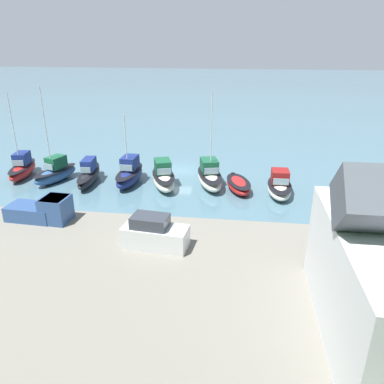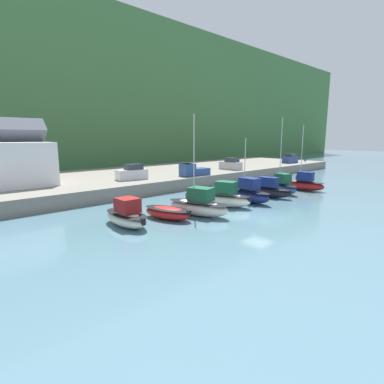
{
  "view_description": "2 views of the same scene",
  "coord_description": "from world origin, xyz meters",
  "px_view_note": "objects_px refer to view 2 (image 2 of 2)",
  "views": [
    {
      "loc": [
        -6.64,
        40.85,
        14.26
      ],
      "look_at": [
        -2.63,
        10.09,
        1.53
      ],
      "focal_mm": 35.0,
      "sensor_mm": 36.0,
      "label": 1
    },
    {
      "loc": [
        -23.43,
        -16.02,
        7.54
      ],
      "look_at": [
        -0.95,
        8.36,
        1.45
      ],
      "focal_mm": 28.0,
      "sensor_mm": 36.0,
      "label": 2
    }
  ],
  "objects_px": {
    "moored_boat_4": "(247,193)",
    "pickup_truck_0": "(192,170)",
    "moored_boat_2": "(198,205)",
    "moored_boat_7": "(303,183)",
    "moored_boat_5": "(266,190)",
    "moored_boat_6": "(281,186)",
    "dog_on_quay": "(305,160)",
    "parked_car_2": "(132,173)",
    "parked_car_0": "(290,159)",
    "moored_boat_3": "(224,197)",
    "parked_car_1": "(231,165)",
    "moored_boat_1": "(168,212)",
    "moored_boat_0": "(127,216)"
  },
  "relations": [
    {
      "from": "moored_boat_4",
      "to": "pickup_truck_0",
      "type": "relative_size",
      "value": 1.53
    },
    {
      "from": "moored_boat_2",
      "to": "moored_boat_7",
      "type": "height_order",
      "value": "moored_boat_2"
    },
    {
      "from": "moored_boat_5",
      "to": "pickup_truck_0",
      "type": "distance_m",
      "value": 12.37
    },
    {
      "from": "moored_boat_5",
      "to": "moored_boat_6",
      "type": "distance_m",
      "value": 3.7
    },
    {
      "from": "moored_boat_7",
      "to": "pickup_truck_0",
      "type": "relative_size",
      "value": 1.91
    },
    {
      "from": "dog_on_quay",
      "to": "parked_car_2",
      "type": "bearing_deg",
      "value": 5.89
    },
    {
      "from": "pickup_truck_0",
      "to": "parked_car_0",
      "type": "bearing_deg",
      "value": -82.84
    },
    {
      "from": "moored_boat_3",
      "to": "parked_car_2",
      "type": "distance_m",
      "value": 15.07
    },
    {
      "from": "moored_boat_3",
      "to": "pickup_truck_0",
      "type": "relative_size",
      "value": 1.37
    },
    {
      "from": "moored_boat_5",
      "to": "parked_car_2",
      "type": "height_order",
      "value": "parked_car_2"
    },
    {
      "from": "parked_car_0",
      "to": "pickup_truck_0",
      "type": "bearing_deg",
      "value": 92.95
    },
    {
      "from": "moored_boat_4",
      "to": "pickup_truck_0",
      "type": "distance_m",
      "value": 12.89
    },
    {
      "from": "moored_boat_6",
      "to": "parked_car_2",
      "type": "distance_m",
      "value": 20.6
    },
    {
      "from": "moored_boat_4",
      "to": "parked_car_2",
      "type": "relative_size",
      "value": 1.7
    },
    {
      "from": "parked_car_1",
      "to": "dog_on_quay",
      "type": "bearing_deg",
      "value": -1.53
    },
    {
      "from": "moored_boat_1",
      "to": "dog_on_quay",
      "type": "distance_m",
      "value": 52.97
    },
    {
      "from": "moored_boat_0",
      "to": "pickup_truck_0",
      "type": "bearing_deg",
      "value": 31.32
    },
    {
      "from": "moored_boat_2",
      "to": "parked_car_1",
      "type": "bearing_deg",
      "value": 18.25
    },
    {
      "from": "moored_boat_4",
      "to": "dog_on_quay",
      "type": "height_order",
      "value": "moored_boat_4"
    },
    {
      "from": "moored_boat_0",
      "to": "moored_boat_6",
      "type": "height_order",
      "value": "moored_boat_6"
    },
    {
      "from": "moored_boat_5",
      "to": "moored_boat_7",
      "type": "distance_m",
      "value": 8.09
    },
    {
      "from": "moored_boat_4",
      "to": "moored_boat_6",
      "type": "height_order",
      "value": "moored_boat_6"
    },
    {
      "from": "moored_boat_0",
      "to": "moored_boat_3",
      "type": "bearing_deg",
      "value": -4.24
    },
    {
      "from": "moored_boat_3",
      "to": "pickup_truck_0",
      "type": "xyz_separation_m",
      "value": [
        6.49,
        12.09,
        1.48
      ]
    },
    {
      "from": "moored_boat_0",
      "to": "moored_boat_7",
      "type": "xyz_separation_m",
      "value": [
        27.79,
        -1.71,
        0.1
      ]
    },
    {
      "from": "moored_boat_1",
      "to": "moored_boat_7",
      "type": "bearing_deg",
      "value": -18.25
    },
    {
      "from": "moored_boat_1",
      "to": "parked_car_0",
      "type": "xyz_separation_m",
      "value": [
        46.33,
        13.73,
        2.0
      ]
    },
    {
      "from": "moored_boat_7",
      "to": "pickup_truck_0",
      "type": "xyz_separation_m",
      "value": [
        -9.59,
        13.06,
        1.52
      ]
    },
    {
      "from": "pickup_truck_0",
      "to": "dog_on_quay",
      "type": "bearing_deg",
      "value": -84.87
    },
    {
      "from": "moored_boat_5",
      "to": "moored_boat_6",
      "type": "relative_size",
      "value": 0.7
    },
    {
      "from": "parked_car_1",
      "to": "pickup_truck_0",
      "type": "relative_size",
      "value": 0.87
    },
    {
      "from": "moored_boat_4",
      "to": "parked_car_2",
      "type": "height_order",
      "value": "moored_boat_4"
    },
    {
      "from": "parked_car_0",
      "to": "pickup_truck_0",
      "type": "height_order",
      "value": "parked_car_0"
    },
    {
      "from": "moored_boat_2",
      "to": "moored_boat_7",
      "type": "xyz_separation_m",
      "value": [
        20.79,
        -0.09,
        -0.04
      ]
    },
    {
      "from": "moored_boat_1",
      "to": "parked_car_0",
      "type": "bearing_deg",
      "value": 0.89
    },
    {
      "from": "moored_boat_6",
      "to": "moored_boat_3",
      "type": "bearing_deg",
      "value": -160.64
    },
    {
      "from": "moored_boat_7",
      "to": "parked_car_1",
      "type": "height_order",
      "value": "moored_boat_7"
    },
    {
      "from": "moored_boat_0",
      "to": "moored_boat_6",
      "type": "bearing_deg",
      "value": -2.55
    },
    {
      "from": "moored_boat_0",
      "to": "moored_boat_3",
      "type": "distance_m",
      "value": 11.72
    },
    {
      "from": "moored_boat_0",
      "to": "parked_car_1",
      "type": "height_order",
      "value": "parked_car_1"
    },
    {
      "from": "moored_boat_7",
      "to": "parked_car_1",
      "type": "relative_size",
      "value": 2.18
    },
    {
      "from": "moored_boat_4",
      "to": "parked_car_1",
      "type": "height_order",
      "value": "moored_boat_4"
    },
    {
      "from": "moored_boat_3",
      "to": "pickup_truck_0",
      "type": "bearing_deg",
      "value": 42.9
    },
    {
      "from": "parked_car_1",
      "to": "moored_boat_4",
      "type": "bearing_deg",
      "value": -133.29
    },
    {
      "from": "parked_car_0",
      "to": "dog_on_quay",
      "type": "bearing_deg",
      "value": -101.77
    },
    {
      "from": "moored_boat_1",
      "to": "pickup_truck_0",
      "type": "height_order",
      "value": "pickup_truck_0"
    },
    {
      "from": "dog_on_quay",
      "to": "parked_car_1",
      "type": "bearing_deg",
      "value": 5.73
    },
    {
      "from": "moored_boat_6",
      "to": "parked_car_0",
      "type": "xyz_separation_m",
      "value": [
        26.87,
        13.9,
        1.6
      ]
    },
    {
      "from": "moored_boat_4",
      "to": "parked_car_0",
      "type": "height_order",
      "value": "moored_boat_4"
    },
    {
      "from": "moored_boat_1",
      "to": "pickup_truck_0",
      "type": "bearing_deg",
      "value": 24.49
    }
  ]
}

